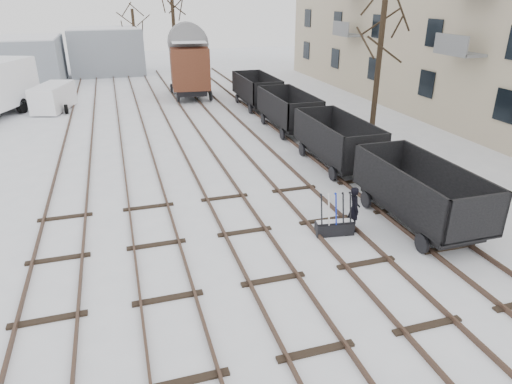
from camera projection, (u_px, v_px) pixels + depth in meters
ground at (273, 280)px, 13.10m from camera, size 120.00×120.00×0.00m
tracks at (192, 142)px, 25.05m from camera, size 13.90×52.00×0.16m
shed_left at (2, 62)px, 40.32m from camera, size 10.00×8.00×4.10m
shed_right at (107, 51)px, 46.17m from camera, size 7.00×6.00×4.50m
ground_frame at (334, 227)px, 15.50m from camera, size 1.35×0.59×1.49m
worker at (354, 209)px, 15.59m from camera, size 0.50×0.66×1.61m
freight_wagon_a at (418, 202)px, 15.98m from camera, size 2.19×5.47×2.23m
freight_wagon_b at (336, 148)px, 21.59m from camera, size 2.19×5.47×2.23m
freight_wagon_c at (288, 116)px, 27.20m from camera, size 2.19×5.47×2.23m
freight_wagon_d at (257, 95)px, 32.81m from camera, size 2.19×5.47×2.23m
box_van_wagon at (189, 64)px, 35.33m from camera, size 3.57×5.99×4.37m
panel_van at (53, 97)px, 31.78m from camera, size 2.88×4.44×1.81m
tree_near at (378, 72)px, 24.51m from camera, size 0.30×0.30×7.35m
tree_far_left at (135, 41)px, 47.01m from camera, size 0.30×0.30×6.18m
tree_far_right at (175, 40)px, 39.52m from camera, size 0.30×0.30×7.77m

